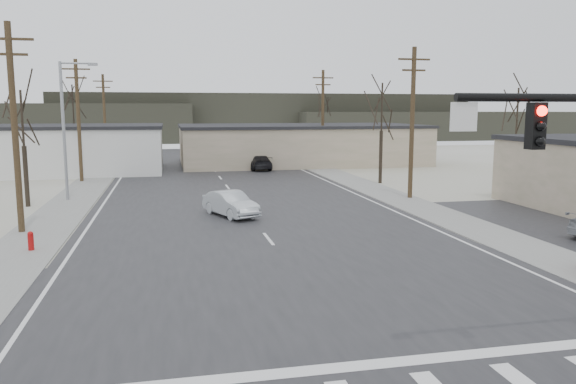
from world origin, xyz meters
name	(u,v)px	position (x,y,z in m)	size (l,w,h in m)	color
ground	(312,295)	(0.00, 0.00, 0.00)	(140.00, 140.00, 0.00)	silver
main_road	(247,212)	(0.00, 15.00, 0.02)	(18.00, 110.00, 0.05)	#252527
cross_road	(312,295)	(0.00, 0.00, 0.02)	(90.00, 10.00, 0.04)	#252527
sidewalk_left	(69,205)	(-10.60, 20.00, 0.03)	(3.00, 90.00, 0.06)	gray
sidewalk_right	(386,194)	(10.60, 20.00, 0.03)	(3.00, 90.00, 0.06)	gray
fire_hydrant	(31,241)	(-10.20, 8.00, 0.45)	(0.24, 0.24, 0.87)	#A50C0C
building_left_far	(43,149)	(-16.00, 40.00, 2.26)	(22.30, 12.30, 4.50)	silver
building_right_far	(300,144)	(10.00, 44.00, 2.15)	(26.30, 14.30, 4.30)	#BAA48E
upole_left_b	(14,125)	(-11.50, 12.00, 5.22)	(2.20, 0.30, 10.00)	#453320
upole_left_c	(78,119)	(-11.50, 32.00, 5.22)	(2.20, 0.30, 10.00)	#453320
upole_left_d	(105,116)	(-11.50, 52.00, 5.22)	(2.20, 0.30, 10.00)	#453320
upole_right_a	(412,121)	(11.50, 18.00, 5.22)	(2.20, 0.30, 10.00)	#453320
upole_right_b	(323,117)	(11.50, 40.00, 5.22)	(2.20, 0.30, 10.00)	#453320
streetlight_main	(67,123)	(-10.80, 22.00, 5.09)	(2.40, 0.25, 9.00)	gray
tree_left_near	(22,122)	(-13.00, 20.00, 5.23)	(3.30, 3.30, 7.35)	#2E251C
tree_right_mid	(382,110)	(12.50, 26.00, 5.93)	(3.74, 3.74, 8.33)	#2E251C
tree_left_far	(73,106)	(-14.00, 46.00, 6.28)	(3.96, 3.96, 8.82)	#2E251C
tree_right_far	(324,113)	(15.00, 52.00, 5.58)	(3.52, 3.52, 7.84)	#2E251C
tree_lot	(517,114)	(22.00, 22.00, 5.58)	(3.52, 3.52, 7.84)	#2E251C
hill_center	(265,117)	(15.00, 96.00, 4.50)	(80.00, 18.00, 9.00)	#333026
hill_right	(438,125)	(50.00, 90.00, 2.75)	(60.00, 18.00, 5.50)	#333026
sedan_crossing	(231,204)	(-1.07, 14.00, 0.74)	(1.47, 4.21, 1.39)	#AAB0B5
car_far_a	(259,162)	(4.41, 37.94, 0.78)	(2.05, 5.04, 1.46)	black
car_far_b	(147,152)	(-6.94, 53.86, 0.75)	(1.67, 4.16, 1.42)	black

